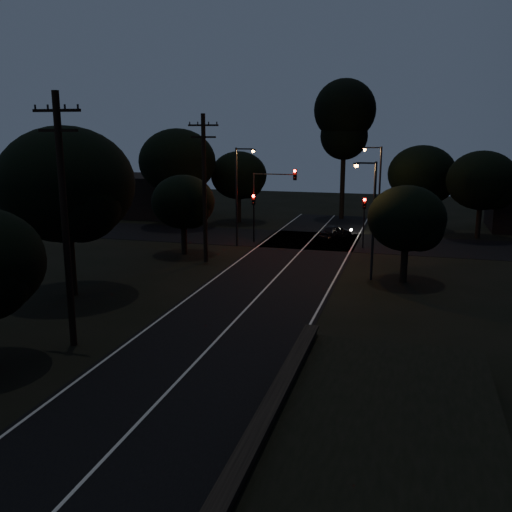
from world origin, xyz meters
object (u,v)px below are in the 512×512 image
Objects in this scene: signal_mast at (273,192)px; utility_pole_mid at (65,218)px; signal_left at (254,209)px; streetlight_b at (377,186)px; utility_pole_far at (204,186)px; car at (335,232)px; signal_right at (364,213)px; streetlight_a at (239,190)px; tall_pine at (345,119)px; streetlight_c at (371,212)px.

utility_pole_mid is at bearing -97.04° from signal_mast.
signal_left is 2.26m from signal_mast.
signal_left is 0.51× the size of streetlight_b.
utility_pole_far is 14.68m from car.
signal_right is 7.66m from signal_mast.
tall_pine is at bearing 69.64° from streetlight_a.
utility_pole_mid is 2.68× the size of signal_right.
tall_pine reaches higher than signal_left.
signal_right is 4.87m from car.
streetlight_a is (0.69, 23.00, -1.10)m from utility_pole_mid.
utility_pole_far is 16.51m from streetlight_b.
utility_pole_mid is 40.88m from tall_pine.
car is at bearing 74.45° from utility_pole_mid.
signal_left is 2.77m from streetlight_a.
tall_pine is 1.82× the size of streetlight_b.
signal_left is at bearing 70.41° from streetlight_a.
streetlight_b is 1.07× the size of streetlight_c.
car is (-3.41, -0.62, -4.02)m from streetlight_b.
car is (-3.93, 13.38, -3.74)m from streetlight_c.
signal_left is (1.40, 24.99, -2.90)m from utility_pole_mid.
streetlight_b reaches higher than streetlight_c.
signal_mast is (-3.91, -15.01, -6.14)m from tall_pine.
streetlight_c is (11.14, -8.00, -0.29)m from streetlight_a.
tall_pine reaches higher than car.
streetlight_c reaches higher than signal_mast.
streetlight_a reaches higher than signal_left.
utility_pole_mid reaches higher than utility_pole_far.
car is (7.20, 5.38, -4.02)m from streetlight_a.
tall_pine is 3.55× the size of signal_left.
signal_left reaches higher than car.
car is (7.90, 11.38, -4.87)m from utility_pole_far.
utility_pole_far is at bearing -143.00° from signal_right.
signal_right is at bearing 0.00° from signal_left.
utility_pole_far is at bearing 90.00° from utility_pole_mid.
utility_pole_mid is at bearing -99.93° from tall_pine.
signal_left is at bearing -110.46° from tall_pine.
car is (-2.70, 3.39, -2.22)m from signal_right.
signal_right is at bearing -100.00° from streetlight_b.
signal_mast is (1.69, 0.00, 1.50)m from signal_left.
signal_mast is (3.09, 7.99, -1.15)m from utility_pole_far.
streetlight_a reaches higher than signal_mast.
signal_right is at bearing 37.00° from utility_pole_far.
signal_left and signal_right have the same top height.
utility_pole_far is at bearing -111.11° from signal_mast.
tall_pine is at bearing 103.49° from signal_right.
car is at bearing 106.38° from streetlight_c.
utility_pole_far reaches higher than streetlight_a.
utility_pole_mid is 1.76× the size of signal_mast.
utility_pole_far is 1.40× the size of streetlight_c.
car is at bearing 27.54° from signal_left.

